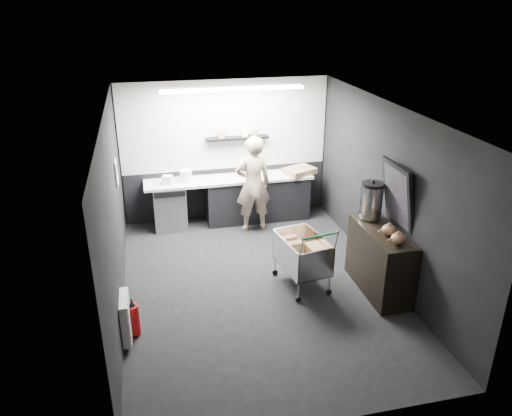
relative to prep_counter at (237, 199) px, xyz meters
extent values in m
plane|color=black|center=(-0.14, -2.42, -0.46)|extent=(5.50, 5.50, 0.00)
plane|color=silver|center=(-0.14, -2.42, 2.24)|extent=(5.50, 5.50, 0.00)
plane|color=black|center=(-0.14, 0.33, 0.89)|extent=(5.50, 0.00, 5.50)
plane|color=black|center=(-0.14, -5.17, 0.89)|extent=(5.50, 0.00, 5.50)
plane|color=black|center=(-2.14, -2.42, 0.89)|extent=(0.00, 5.50, 5.50)
plane|color=black|center=(1.86, -2.42, 0.89)|extent=(0.00, 5.50, 5.50)
cube|color=silver|center=(-0.14, 0.31, 1.39)|extent=(3.95, 0.02, 1.70)
cube|color=black|center=(-0.14, 0.31, 0.04)|extent=(3.95, 0.02, 1.00)
cube|color=black|center=(0.06, 0.20, 1.16)|extent=(1.20, 0.22, 0.04)
cylinder|color=white|center=(1.26, 0.30, 1.69)|extent=(0.20, 0.03, 0.20)
cube|color=white|center=(-2.12, -1.12, 1.09)|extent=(0.02, 0.30, 0.40)
cube|color=red|center=(-2.11, -1.12, 1.16)|extent=(0.02, 0.22, 0.10)
cube|color=white|center=(-2.08, -3.32, -0.11)|extent=(0.10, 0.50, 0.60)
cube|color=white|center=(-0.14, -0.57, 2.21)|extent=(2.40, 0.20, 0.04)
cube|color=black|center=(0.41, 0.00, -0.03)|extent=(2.00, 0.56, 0.85)
cube|color=silver|center=(-0.14, 0.00, 0.42)|extent=(3.20, 0.60, 0.05)
cube|color=#9EA0A5|center=(-1.29, 0.00, -0.03)|extent=(0.60, 0.58, 0.85)
cube|color=black|center=(-1.29, -0.30, 0.32)|extent=(0.56, 0.02, 0.10)
imported|color=beige|center=(0.23, -0.45, 0.45)|extent=(0.68, 0.47, 1.82)
cube|color=silver|center=(0.52, -2.53, -0.13)|extent=(0.73, 0.99, 0.02)
cube|color=silver|center=(0.24, -2.53, 0.10)|extent=(0.17, 0.90, 0.48)
cube|color=silver|center=(0.80, -2.53, 0.10)|extent=(0.17, 0.90, 0.48)
cube|color=silver|center=(0.52, -2.97, 0.10)|extent=(0.58, 0.12, 0.48)
cube|color=silver|center=(0.52, -2.09, 0.10)|extent=(0.58, 0.12, 0.48)
cylinder|color=silver|center=(0.27, -2.94, -0.28)|extent=(0.02, 0.02, 0.32)
cylinder|color=silver|center=(0.77, -2.94, -0.28)|extent=(0.02, 0.02, 0.32)
cylinder|color=silver|center=(0.27, -2.12, -0.28)|extent=(0.02, 0.02, 0.32)
cylinder|color=silver|center=(0.77, -2.12, -0.28)|extent=(0.02, 0.02, 0.32)
cylinder|color=#25883E|center=(0.52, -3.03, 0.61)|extent=(0.59, 0.13, 0.03)
cube|color=olive|center=(0.39, -2.42, 0.09)|extent=(0.31, 0.36, 0.41)
cube|color=olive|center=(0.67, -2.66, 0.07)|extent=(0.28, 0.33, 0.36)
cylinder|color=black|center=(0.27, -2.94, -0.41)|extent=(0.09, 0.04, 0.09)
cylinder|color=black|center=(0.27, -2.12, -0.41)|extent=(0.09, 0.04, 0.09)
cylinder|color=black|center=(0.77, -2.94, -0.41)|extent=(0.09, 0.04, 0.09)
cylinder|color=black|center=(0.77, -2.12, -0.41)|extent=(0.09, 0.04, 0.09)
cube|color=black|center=(1.60, -2.92, 0.04)|extent=(0.50, 1.32, 0.99)
cylinder|color=silver|center=(1.60, -2.48, 0.81)|extent=(0.33, 0.33, 0.51)
cylinder|color=black|center=(1.60, -2.48, 1.08)|extent=(0.33, 0.33, 0.04)
sphere|color=black|center=(1.60, -2.48, 1.13)|extent=(0.06, 0.06, 0.06)
ellipsoid|color=brown|center=(1.60, -3.09, 0.62)|extent=(0.20, 0.20, 0.16)
ellipsoid|color=brown|center=(1.60, -3.36, 0.62)|extent=(0.20, 0.20, 0.16)
cube|color=black|center=(1.80, -2.87, 1.03)|extent=(0.22, 0.77, 0.98)
cube|color=black|center=(1.78, -2.87, 1.03)|extent=(0.16, 0.66, 0.85)
cylinder|color=#AA0B0B|center=(-1.99, -3.22, -0.22)|extent=(0.16, 0.16, 0.43)
cone|color=black|center=(-1.99, -3.22, 0.02)|extent=(0.11, 0.11, 0.06)
cylinder|color=black|center=(-1.99, -3.22, 0.06)|extent=(0.03, 0.03, 0.06)
cube|color=#92744E|center=(1.24, -0.05, 0.50)|extent=(0.68, 0.61, 0.11)
cylinder|color=white|center=(-0.95, 0.00, 0.55)|extent=(0.22, 0.22, 0.22)
cube|color=white|center=(-1.30, -0.05, 0.52)|extent=(0.21, 0.19, 0.16)
camera|label=1|loc=(-1.63, -8.81, 3.69)|focal=35.00mm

